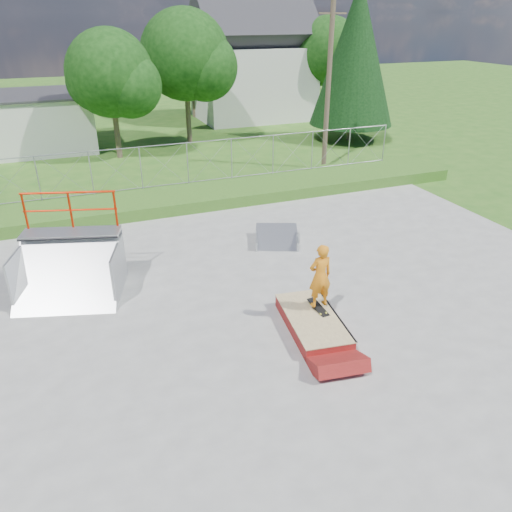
{
  "coord_description": "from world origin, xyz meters",
  "views": [
    {
      "loc": [
        -4.95,
        -10.13,
        7.25
      ],
      "look_at": [
        -0.36,
        1.55,
        1.1
      ],
      "focal_mm": 35.0,
      "sensor_mm": 36.0,
      "label": 1
    }
  ],
  "objects_px": {
    "flat_bank_ramp": "(277,238)",
    "skater": "(320,278)",
    "grind_box": "(313,323)",
    "quarter_pipe": "(65,253)"
  },
  "relations": [
    {
      "from": "flat_bank_ramp",
      "to": "skater",
      "type": "height_order",
      "value": "skater"
    },
    {
      "from": "grind_box",
      "to": "skater",
      "type": "relative_size",
      "value": 1.6
    },
    {
      "from": "grind_box",
      "to": "flat_bank_ramp",
      "type": "distance_m",
      "value": 5.26
    },
    {
      "from": "quarter_pipe",
      "to": "flat_bank_ramp",
      "type": "relative_size",
      "value": 1.77
    },
    {
      "from": "grind_box",
      "to": "flat_bank_ramp",
      "type": "bearing_deg",
      "value": 83.93
    },
    {
      "from": "quarter_pipe",
      "to": "flat_bank_ramp",
      "type": "xyz_separation_m",
      "value": [
        6.8,
        1.14,
        -1.14
      ]
    },
    {
      "from": "grind_box",
      "to": "quarter_pipe",
      "type": "height_order",
      "value": "quarter_pipe"
    },
    {
      "from": "grind_box",
      "to": "quarter_pipe",
      "type": "distance_m",
      "value": 6.93
    },
    {
      "from": "skater",
      "to": "grind_box",
      "type": "bearing_deg",
      "value": 42.32
    },
    {
      "from": "grind_box",
      "to": "skater",
      "type": "distance_m",
      "value": 1.15
    }
  ]
}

